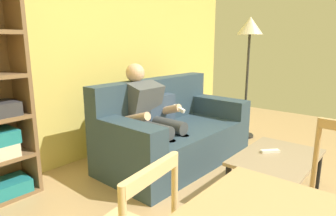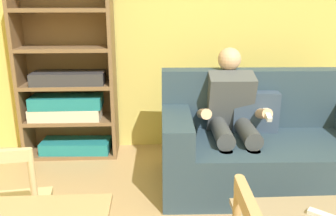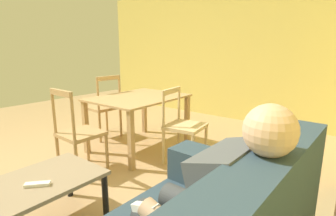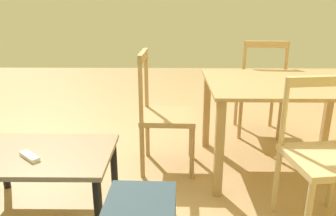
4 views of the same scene
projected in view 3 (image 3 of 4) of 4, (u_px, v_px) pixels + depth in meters
ground_plane at (81, 171)px, 2.99m from camera, size 8.48×8.48×0.00m
wall_side at (219, 53)px, 5.21m from camera, size 0.12×5.65×2.51m
person_lounging at (211, 211)px, 1.26m from camera, size 0.60×0.92×1.16m
coffee_table at (38, 187)px, 1.96m from camera, size 0.88×0.61×0.41m
tv_remote at (37, 184)px, 1.86m from camera, size 0.16×0.15×0.02m
dining_table at (138, 104)px, 3.57m from camera, size 1.22×0.94×0.73m
dining_chair_near_wall at (183, 126)px, 3.16m from camera, size 0.47×0.47×0.89m
dining_chair_facing_couch at (78, 133)px, 2.88m from camera, size 0.43×0.43×0.95m
dining_chair_by_doorway at (104, 107)px, 4.04m from camera, size 0.45×0.45×0.97m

